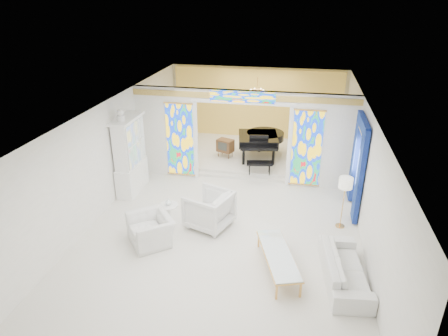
% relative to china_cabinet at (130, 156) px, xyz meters
% --- Properties ---
extents(floor, '(12.00, 12.00, 0.00)m').
position_rel_china_cabinet_xyz_m(floor, '(3.22, -0.60, -1.17)').
color(floor, silver).
rests_on(floor, ground).
extents(ceiling, '(7.00, 12.00, 0.02)m').
position_rel_china_cabinet_xyz_m(ceiling, '(3.22, -0.60, 1.83)').
color(ceiling, white).
rests_on(ceiling, wall_back).
extents(wall_back, '(7.00, 0.02, 3.00)m').
position_rel_china_cabinet_xyz_m(wall_back, '(3.22, 5.40, 0.33)').
color(wall_back, white).
rests_on(wall_back, floor).
extents(wall_front, '(7.00, 0.02, 3.00)m').
position_rel_china_cabinet_xyz_m(wall_front, '(3.22, -6.60, 0.33)').
color(wall_front, white).
rests_on(wall_front, floor).
extents(wall_left, '(0.02, 12.00, 3.00)m').
position_rel_china_cabinet_xyz_m(wall_left, '(-0.28, -0.60, 0.33)').
color(wall_left, white).
rests_on(wall_left, floor).
extents(wall_right, '(0.02, 12.00, 3.00)m').
position_rel_china_cabinet_xyz_m(wall_right, '(6.72, -0.60, 0.33)').
color(wall_right, white).
rests_on(wall_right, floor).
extents(partition_wall, '(7.00, 0.22, 3.00)m').
position_rel_china_cabinet_xyz_m(partition_wall, '(3.22, 1.40, 0.48)').
color(partition_wall, white).
rests_on(partition_wall, floor).
extents(stained_glass_left, '(0.90, 0.04, 2.40)m').
position_rel_china_cabinet_xyz_m(stained_glass_left, '(1.19, 1.29, 0.13)').
color(stained_glass_left, gold).
rests_on(stained_glass_left, partition_wall).
extents(stained_glass_right, '(0.90, 0.04, 2.40)m').
position_rel_china_cabinet_xyz_m(stained_glass_right, '(5.25, 1.29, 0.13)').
color(stained_glass_right, gold).
rests_on(stained_glass_right, partition_wall).
extents(stained_glass_transom, '(2.00, 0.04, 0.34)m').
position_rel_china_cabinet_xyz_m(stained_glass_transom, '(3.22, 1.29, 1.65)').
color(stained_glass_transom, gold).
rests_on(stained_glass_transom, partition_wall).
extents(alcove_platform, '(6.80, 3.80, 0.18)m').
position_rel_china_cabinet_xyz_m(alcove_platform, '(3.22, 3.50, -1.08)').
color(alcove_platform, silver).
rests_on(alcove_platform, floor).
extents(gold_curtain_back, '(6.70, 0.10, 2.90)m').
position_rel_china_cabinet_xyz_m(gold_curtain_back, '(3.22, 5.28, 0.33)').
color(gold_curtain_back, gold).
rests_on(gold_curtain_back, wall_back).
extents(chandelier, '(0.48, 0.48, 0.30)m').
position_rel_china_cabinet_xyz_m(chandelier, '(3.42, 3.40, 1.38)').
color(chandelier, gold).
rests_on(chandelier, ceiling).
extents(blue_drapes, '(0.14, 1.85, 2.65)m').
position_rel_china_cabinet_xyz_m(blue_drapes, '(6.62, 0.10, 0.41)').
color(blue_drapes, navy).
rests_on(blue_drapes, wall_right).
extents(china_cabinet, '(0.56, 1.46, 2.72)m').
position_rel_china_cabinet_xyz_m(china_cabinet, '(0.00, 0.00, 0.00)').
color(china_cabinet, white).
rests_on(china_cabinet, floor).
extents(armchair_left, '(1.44, 1.46, 0.72)m').
position_rel_china_cabinet_xyz_m(armchair_left, '(1.56, -2.56, -0.81)').
color(armchair_left, white).
rests_on(armchair_left, floor).
extents(armchair_right, '(1.38, 1.36, 0.99)m').
position_rel_china_cabinet_xyz_m(armchair_right, '(2.81, -1.55, -0.68)').
color(armchair_right, white).
rests_on(armchair_right, floor).
extents(sofa, '(1.07, 2.22, 0.62)m').
position_rel_china_cabinet_xyz_m(sofa, '(6.17, -3.14, -0.86)').
color(sofa, white).
rests_on(sofa, floor).
extents(side_table, '(0.56, 0.56, 0.62)m').
position_rel_china_cabinet_xyz_m(side_table, '(1.76, -1.73, -0.76)').
color(side_table, white).
rests_on(side_table, floor).
extents(vase, '(0.22, 0.22, 0.18)m').
position_rel_china_cabinet_xyz_m(vase, '(1.76, -1.73, -0.46)').
color(vase, white).
rests_on(vase, side_table).
extents(coffee_table, '(1.18, 2.04, 0.44)m').
position_rel_china_cabinet_xyz_m(coffee_table, '(4.73, -3.06, -0.77)').
color(coffee_table, white).
rests_on(coffee_table, floor).
extents(floor_lamp, '(0.38, 0.38, 1.43)m').
position_rel_china_cabinet_xyz_m(floor_lamp, '(6.24, -0.92, 0.05)').
color(floor_lamp, gold).
rests_on(floor_lamp, floor).
extents(grand_piano, '(1.79, 2.77, 1.04)m').
position_rel_china_cabinet_xyz_m(grand_piano, '(3.66, 3.11, -0.29)').
color(grand_piano, black).
rests_on(grand_piano, alcove_platform).
extents(tv_console, '(0.66, 0.56, 0.65)m').
position_rel_china_cabinet_xyz_m(tv_console, '(2.39, 2.85, -0.57)').
color(tv_console, brown).
rests_on(tv_console, alcove_platform).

